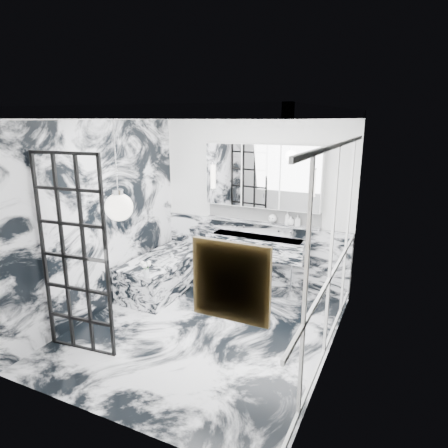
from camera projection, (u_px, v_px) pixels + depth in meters
The scene contains 25 objects.
floor at pixel (203, 330), 5.26m from camera, with size 3.60×3.60×0.00m, color white.
ceiling at pixel (199, 109), 4.54m from camera, with size 3.60×3.60×0.00m, color white.
wall_back at pixel (254, 201), 6.47m from camera, with size 3.60×3.60×0.00m, color white.
wall_front at pixel (98, 280), 3.33m from camera, with size 3.60×3.60×0.00m, color white.
wall_left at pixel (101, 214), 5.56m from camera, with size 3.60×3.60×0.00m, color white.
wall_right at pixel (334, 245), 4.24m from camera, with size 3.60×3.60×0.00m, color white.
marble_clad_back at pixel (253, 252), 6.67m from camera, with size 3.18×0.05×1.05m, color white.
marble_clad_left at pixel (102, 219), 5.57m from camera, with size 0.02×3.56×2.68m, color white.
panel_molding at pixel (331, 254), 4.27m from camera, with size 0.03×3.40×2.30m, color white.
soap_bottle_a at pixel (287, 218), 6.20m from camera, with size 0.08×0.08×0.21m, color #8C5919.
soap_bottle_b at pixel (298, 220), 6.14m from camera, with size 0.08×0.08×0.18m, color #4C4C51.
soap_bottle_c at pixel (291, 220), 6.18m from camera, with size 0.12×0.12×0.15m, color silver.
face_pot at pixel (273, 218), 6.31m from camera, with size 0.13×0.13×0.13m, color white.
amber_bottle at pixel (288, 222), 6.21m from camera, with size 0.04×0.04×0.10m, color #8C5919.
flower_vase at pixel (146, 273), 5.55m from camera, with size 0.08×0.08×0.12m, color silver.
crittall_door at pixel (74, 257), 4.54m from camera, with size 0.88×0.04×2.35m, color black, non-canonical shape.
artwork at pixel (231, 281), 2.82m from camera, with size 0.49×0.05×0.49m, color #B36A12.
pendant_light at pixel (119, 207), 3.77m from camera, with size 0.26×0.26×0.26m, color white.
trough_sink at pixel (257, 246), 6.37m from camera, with size 1.60×0.45×0.30m, color silver.
ledge at pixel (261, 223), 6.42m from camera, with size 1.90×0.14×0.04m, color silver.
subway_tile at pixel (262, 214), 6.44m from camera, with size 1.90×0.03×0.23m, color white.
mirror_cabinet at pixel (262, 176), 6.23m from camera, with size 1.90×0.16×1.00m, color white.
sconce_left at pixel (213, 176), 6.50m from camera, with size 0.07×0.07×0.40m, color white.
sconce_right at pixel (313, 183), 5.82m from camera, with size 0.07×0.07×0.40m, color white.
bathtub at pixel (165, 273), 6.46m from camera, with size 0.75×1.65×0.55m, color silver.
Camera 1 is at (2.28, -4.14, 2.71)m, focal length 32.00 mm.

